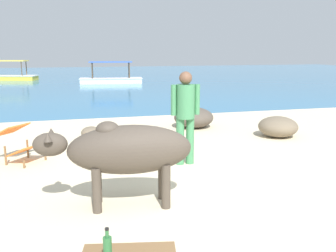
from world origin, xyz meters
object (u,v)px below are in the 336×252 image
(cow, at_px, (126,150))
(boat_yellow, at_px, (8,76))
(bottle, at_px, (108,250))
(deck_chair_far, at_px, (18,141))
(boat_white, at_px, (111,79))
(person_standing, at_px, (185,111))

(cow, bearing_deg, boat_yellow, -72.86)
(bottle, bearing_deg, deck_chair_far, 104.82)
(cow, height_order, boat_white, boat_white)
(deck_chair_far, relative_size, person_standing, 0.57)
(cow, distance_m, person_standing, 2.00)
(bottle, relative_size, boat_yellow, 0.08)
(person_standing, bearing_deg, deck_chair_far, 74.71)
(cow, height_order, deck_chair_far, cow)
(deck_chair_far, bearing_deg, boat_yellow, 137.19)
(boat_yellow, bearing_deg, cow, 117.90)
(bottle, height_order, boat_white, boat_white)
(bottle, xyz_separation_m, person_standing, (1.69, 3.46, 0.45))
(boat_white, bearing_deg, cow, -89.82)
(deck_chair_far, height_order, boat_white, boat_white)
(deck_chair_far, height_order, person_standing, person_standing)
(cow, distance_m, boat_white, 18.18)
(bottle, xyz_separation_m, deck_chair_far, (-1.15, 4.34, -0.11))
(bottle, bearing_deg, cow, 77.37)
(boat_white, relative_size, boat_yellow, 0.98)
(boat_white, distance_m, boat_yellow, 7.40)
(person_standing, bearing_deg, boat_yellow, 17.54)
(cow, xyz_separation_m, deck_chair_far, (-1.58, 2.41, -0.35))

